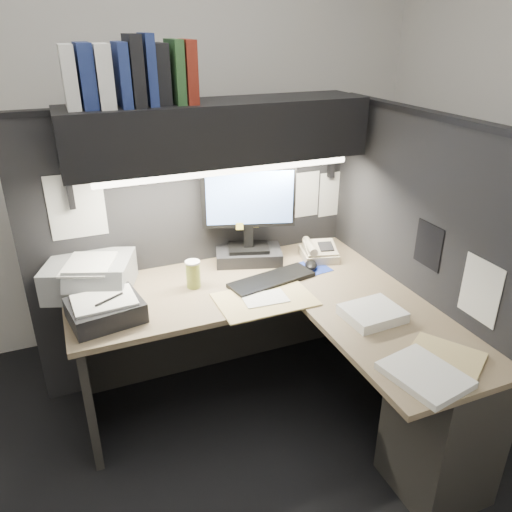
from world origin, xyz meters
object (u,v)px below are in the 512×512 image
object	(u,v)px
desk	(332,373)
keyboard	(272,280)
printer	(90,276)
monitor	(249,225)
notebook_stack	(105,310)
overhead_shelf	(219,132)
telephone	(319,252)
coffee_cup	(193,275)

from	to	relation	value
desk	keyboard	size ratio (longest dim) A/B	3.56
printer	monitor	bearing A→B (deg)	21.42
notebook_stack	keyboard	bearing A→B (deg)	3.23
monitor	keyboard	xyz separation A→B (m)	(0.02, -0.29, -0.21)
overhead_shelf	keyboard	distance (m)	0.82
printer	notebook_stack	bearing A→B (deg)	-63.70
monitor	notebook_stack	size ratio (longest dim) A/B	1.75
overhead_shelf	printer	bearing A→B (deg)	178.79
printer	notebook_stack	xyz separation A→B (m)	(0.03, -0.33, -0.03)
desk	monitor	bearing A→B (deg)	99.36
telephone	desk	bearing A→B (deg)	-98.40
telephone	notebook_stack	bearing A→B (deg)	-156.45
keyboard	telephone	xyz separation A→B (m)	(0.38, 0.17, 0.03)
coffee_cup	notebook_stack	world-z (taller)	coffee_cup
desk	keyboard	bearing A→B (deg)	102.77
overhead_shelf	coffee_cup	bearing A→B (deg)	-144.09
coffee_cup	printer	xyz separation A→B (m)	(-0.50, 0.17, 0.01)
keyboard	coffee_cup	bearing A→B (deg)	154.39
monitor	keyboard	bearing A→B (deg)	-69.30
desk	notebook_stack	xyz separation A→B (m)	(-0.98, 0.44, 0.34)
keyboard	notebook_stack	world-z (taller)	notebook_stack
desk	telephone	world-z (taller)	telephone
overhead_shelf	monitor	world-z (taller)	overhead_shelf
keyboard	notebook_stack	distance (m)	0.88
printer	notebook_stack	world-z (taller)	printer
keyboard	monitor	bearing A→B (deg)	82.46
overhead_shelf	keyboard	xyz separation A→B (m)	(0.19, -0.26, -0.76)
desk	overhead_shelf	bearing A→B (deg)	111.79
telephone	coffee_cup	xyz separation A→B (m)	(-0.78, -0.06, 0.03)
monitor	coffee_cup	world-z (taller)	monitor
monitor	telephone	size ratio (longest dim) A/B	2.74
keyboard	coffee_cup	world-z (taller)	coffee_cup
coffee_cup	notebook_stack	distance (m)	0.49
coffee_cup	telephone	bearing A→B (deg)	4.36
keyboard	printer	xyz separation A→B (m)	(-0.91, 0.28, 0.07)
printer	keyboard	bearing A→B (deg)	3.55
desk	notebook_stack	bearing A→B (deg)	155.83
desk	keyboard	xyz separation A→B (m)	(-0.11, 0.49, 0.30)
telephone	monitor	bearing A→B (deg)	176.31
printer	notebook_stack	size ratio (longest dim) A/B	1.29
telephone	printer	bearing A→B (deg)	-171.10
desk	monitor	xyz separation A→B (m)	(-0.13, 0.78, 0.51)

